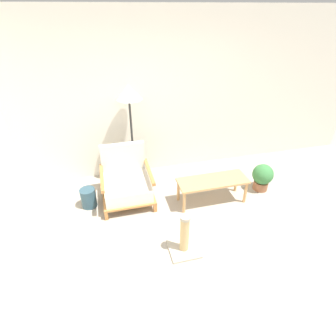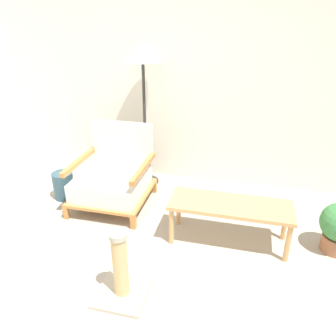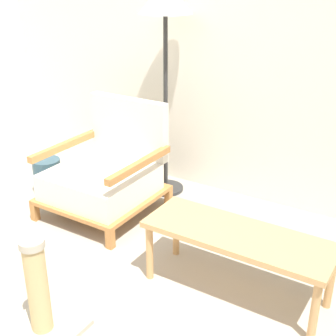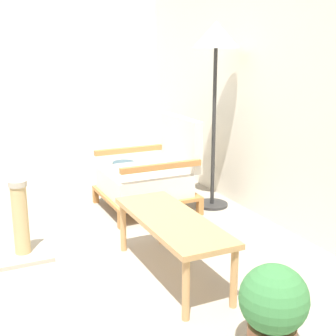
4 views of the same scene
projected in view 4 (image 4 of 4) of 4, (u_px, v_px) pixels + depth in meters
wall_back at (273, 60)px, 3.81m from camera, size 8.00×0.06×2.70m
armchair at (151, 175)px, 4.29m from camera, size 0.77×0.79×0.83m
floor_lamp at (216, 48)px, 4.05m from camera, size 0.41×0.41×1.67m
coffee_table at (172, 225)px, 3.00m from camera, size 1.08×0.39×0.40m
vase at (124, 176)px, 4.84m from camera, size 0.23×0.23×0.31m
potted_plant at (273, 306)px, 2.25m from camera, size 0.34×0.34×0.47m
scratching_post at (22, 231)px, 3.32m from camera, size 0.37×0.37×0.57m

